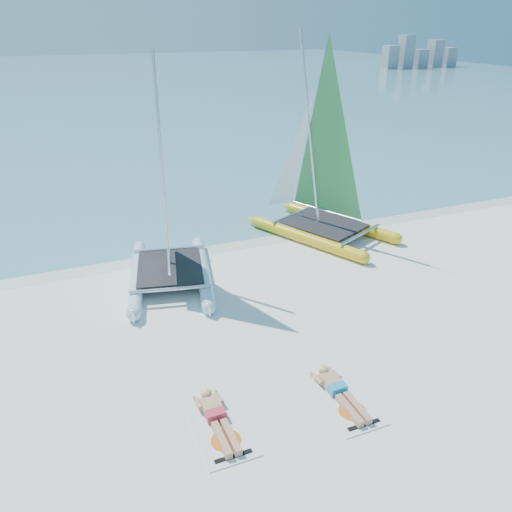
{
  "coord_description": "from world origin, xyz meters",
  "views": [
    {
      "loc": [
        -5.0,
        -9.49,
        6.95
      ],
      "look_at": [
        -0.57,
        1.2,
        1.5
      ],
      "focal_mm": 35.0,
      "sensor_mm": 36.0,
      "label": 1
    }
  ],
  "objects": [
    {
      "name": "catamaran_yellow",
      "position": [
        3.34,
        5.31,
        2.22
      ],
      "size": [
        4.4,
        5.73,
        7.06
      ],
      "rotation": [
        0.0,
        0.0,
        0.43
      ],
      "color": "yellow",
      "rests_on": "ground"
    },
    {
      "name": "sunbather_b",
      "position": [
        -0.36,
        -2.69,
        0.12
      ],
      "size": [
        0.37,
        1.73,
        0.26
      ],
      "color": "tan",
      "rests_on": "towel_b"
    },
    {
      "name": "wet_sand_strip",
      "position": [
        0.0,
        5.5,
        0.0
      ],
      "size": [
        140.0,
        1.4,
        0.01
      ],
      "primitive_type": "cube",
      "color": "silver",
      "rests_on": "ground"
    },
    {
      "name": "sunbather_a",
      "position": [
        -2.9,
        -2.46,
        0.12
      ],
      "size": [
        0.37,
        1.73,
        0.26
      ],
      "color": "tan",
      "rests_on": "towel_a"
    },
    {
      "name": "ground",
      "position": [
        0.0,
        0.0,
        0.0
      ],
      "size": [
        140.0,
        140.0,
        0.0
      ],
      "primitive_type": "plane",
      "color": "white",
      "rests_on": "ground"
    },
    {
      "name": "catamaran_blue",
      "position": [
        -2.3,
        3.71,
        1.96
      ],
      "size": [
        3.28,
        5.18,
        6.55
      ],
      "rotation": [
        0.0,
        0.0,
        -0.22
      ],
      "color": "#C1ECFE",
      "rests_on": "ground"
    },
    {
      "name": "sea",
      "position": [
        0.0,
        63.0,
        0.01
      ],
      "size": [
        140.0,
        115.0,
        0.01
      ],
      "primitive_type": "cube",
      "color": "#71AEBD",
      "rests_on": "ground"
    },
    {
      "name": "distant_skyline",
      "position": [
        53.71,
        62.0,
        1.94
      ],
      "size": [
        14.0,
        2.0,
        5.0
      ],
      "color": "gray",
      "rests_on": "ground"
    },
    {
      "name": "towel_b",
      "position": [
        -0.36,
        -2.89,
        0.01
      ],
      "size": [
        1.0,
        1.85,
        0.02
      ],
      "primitive_type": "cube",
      "color": "white",
      "rests_on": "ground"
    },
    {
      "name": "towel_a",
      "position": [
        -2.9,
        -2.65,
        0.01
      ],
      "size": [
        1.0,
        1.85,
        0.02
      ],
      "primitive_type": "cube",
      "color": "white",
      "rests_on": "ground"
    }
  ]
}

